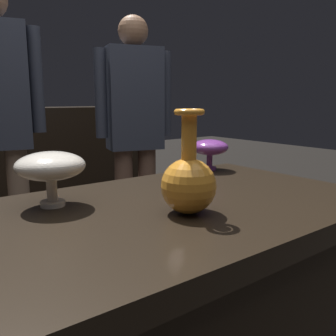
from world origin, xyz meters
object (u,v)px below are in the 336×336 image
(vase_left_accent, at_px, (51,167))
(shelf_vase_far_right, at_px, (102,94))
(vase_centerpiece, at_px, (189,181))
(visitor_near_right, at_px, (135,126))
(vase_tall_behind, at_px, (210,148))

(vase_left_accent, xyz_separation_m, shelf_vase_far_right, (1.21, 2.07, 0.20))
(vase_centerpiece, xyz_separation_m, visitor_near_right, (0.68, 1.29, 0.02))
(vase_left_accent, relative_size, shelf_vase_far_right, 0.73)
(shelf_vase_far_right, xyz_separation_m, visitor_near_right, (-0.31, -1.02, -0.20))
(vase_centerpiece, distance_m, vase_tall_behind, 0.53)
(vase_centerpiece, xyz_separation_m, vase_tall_behind, (0.40, 0.35, 0.01))
(vase_centerpiece, xyz_separation_m, vase_left_accent, (-0.22, 0.24, 0.02))
(vase_left_accent, bearing_deg, shelf_vase_far_right, 59.70)
(visitor_near_right, bearing_deg, vase_centerpiece, 78.02)
(vase_centerpiece, bearing_deg, visitor_near_right, 62.37)
(vase_centerpiece, height_order, vase_left_accent, vase_centerpiece)
(vase_left_accent, distance_m, visitor_near_right, 1.38)
(shelf_vase_far_right, bearing_deg, vase_centerpiece, -113.13)
(shelf_vase_far_right, distance_m, visitor_near_right, 1.09)
(vase_centerpiece, relative_size, shelf_vase_far_right, 1.04)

